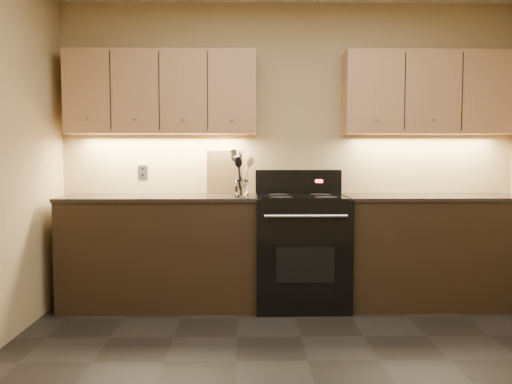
% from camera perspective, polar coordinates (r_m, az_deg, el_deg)
% --- Properties ---
extents(wall_back, '(4.00, 0.04, 2.60)m').
position_cam_1_polar(wall_back, '(4.84, 3.50, 4.26)').
color(wall_back, tan).
rests_on(wall_back, ground).
extents(counter_left, '(1.62, 0.62, 0.93)m').
position_cam_1_polar(counter_left, '(4.65, -9.97, -6.12)').
color(counter_left, black).
rests_on(counter_left, ground).
extents(counter_right, '(1.46, 0.62, 0.93)m').
position_cam_1_polar(counter_right, '(4.85, 17.85, -5.83)').
color(counter_right, black).
rests_on(counter_right, ground).
extents(stove, '(0.76, 0.68, 1.14)m').
position_cam_1_polar(stove, '(4.60, 4.77, -6.02)').
color(stove, black).
rests_on(stove, ground).
extents(upper_cab_left, '(1.60, 0.30, 0.70)m').
position_cam_1_polar(upper_cab_left, '(4.76, -9.88, 10.25)').
color(upper_cab_left, tan).
rests_on(upper_cab_left, wall_back).
extents(upper_cab_right, '(1.44, 0.30, 0.70)m').
position_cam_1_polar(upper_cab_right, '(4.95, 17.62, 9.87)').
color(upper_cab_right, tan).
rests_on(upper_cab_right, wall_back).
extents(outlet_plate, '(0.08, 0.01, 0.12)m').
position_cam_1_polar(outlet_plate, '(4.91, -11.84, 2.07)').
color(outlet_plate, '#B2B5BA').
rests_on(outlet_plate, wall_back).
extents(utensil_crock, '(0.15, 0.15, 0.14)m').
position_cam_1_polar(utensil_crock, '(4.42, -1.54, 0.32)').
color(utensil_crock, white).
rests_on(utensil_crock, counter_left).
extents(cutting_board, '(0.32, 0.14, 0.39)m').
position_cam_1_polar(cutting_board, '(4.77, -3.33, 2.14)').
color(cutting_board, tan).
rests_on(cutting_board, counter_left).
extents(wooden_spoon, '(0.16, 0.12, 0.32)m').
position_cam_1_polar(wooden_spoon, '(4.42, -1.83, 1.77)').
color(wooden_spoon, tan).
rests_on(wooden_spoon, utensil_crock).
extents(black_spoon, '(0.09, 0.10, 0.31)m').
position_cam_1_polar(black_spoon, '(4.43, -1.57, 1.67)').
color(black_spoon, black).
rests_on(black_spoon, utensil_crock).
extents(steel_spatula, '(0.20, 0.11, 0.41)m').
position_cam_1_polar(steel_spatula, '(4.42, -1.13, 2.26)').
color(steel_spatula, silver).
rests_on(steel_spatula, utensil_crock).
extents(steel_skimmer, '(0.18, 0.16, 0.37)m').
position_cam_1_polar(steel_skimmer, '(4.39, -1.05, 1.93)').
color(steel_skimmer, silver).
rests_on(steel_skimmer, utensil_crock).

